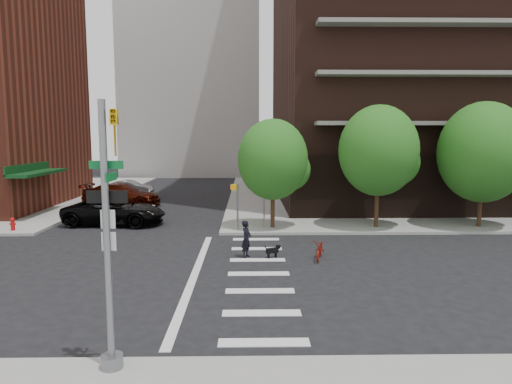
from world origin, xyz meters
name	(u,v)px	position (x,y,z in m)	size (l,w,h in m)	color
ground	(182,274)	(0.00, 0.00, 0.00)	(120.00, 120.00, 0.00)	black
sidewalk_ne	(445,195)	(20.50, 23.50, 0.07)	(39.00, 33.00, 0.15)	gray
crosswalk	(238,274)	(2.21, 0.00, 0.01)	(3.85, 13.00, 0.01)	silver
tree_a	(273,160)	(4.00, 8.50, 4.04)	(4.00, 4.00, 5.90)	#301E11
tree_b	(378,151)	(10.00, 8.50, 4.54)	(4.50, 4.50, 6.65)	#301E11
tree_c	(483,152)	(16.00, 8.50, 4.45)	(5.00, 5.00, 6.80)	#301E11
traffic_signal	(109,258)	(-0.47, -7.49, 2.70)	(0.90, 0.75, 6.00)	slate
pedestrian_signal	(243,199)	(2.32, 7.92, 1.85)	(2.18, 0.67, 2.60)	slate
fire_hydrant	(13,223)	(-10.50, 7.80, 0.55)	(0.24, 0.24, 0.73)	#A50C0C
parked_car_black	(115,211)	(-5.50, 10.10, 0.84)	(6.01, 2.77, 1.67)	black
parked_car_maroon	(122,195)	(-7.18, 17.78, 0.86)	(5.94, 2.41, 1.72)	#3A0E05
parked_car_silver	(129,188)	(-8.20, 23.98, 0.69)	(4.19, 1.46, 1.38)	#939599
scooter	(320,249)	(5.73, 2.12, 0.45)	(0.59, 1.70, 0.90)	maroon
dog_walker	(246,239)	(2.51, 2.48, 0.83)	(0.40, 0.61, 1.66)	black
dog	(273,250)	(3.69, 2.32, 0.35)	(0.66, 0.40, 0.56)	black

